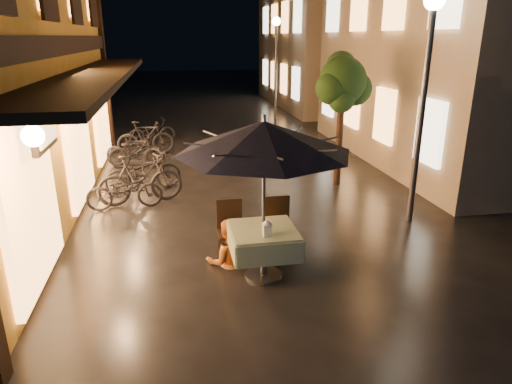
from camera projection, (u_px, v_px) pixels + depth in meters
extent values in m
plane|color=black|center=(287.00, 286.00, 6.67)|extent=(90.00, 90.00, 0.00)
cube|color=black|center=(64.00, 45.00, 8.72)|extent=(0.12, 11.00, 0.35)
cube|color=black|center=(98.00, 74.00, 9.00)|extent=(1.20, 10.50, 0.12)
cube|color=#FA9F50|center=(30.00, 199.00, 6.09)|extent=(0.10, 2.20, 2.40)
cube|color=#FA9F50|center=(78.00, 142.00, 9.34)|extent=(0.10, 2.20, 2.40)
cube|color=#FA9F50|center=(101.00, 115.00, 12.60)|extent=(0.10, 2.20, 2.40)
cube|color=tan|center=(489.00, 44.00, 12.96)|extent=(7.00, 9.00, 6.50)
cube|color=#FA9F50|center=(430.00, 132.00, 9.85)|extent=(0.10, 1.00, 1.40)
cube|color=#FA9F50|center=(384.00, 116.00, 11.89)|extent=(0.10, 1.00, 1.40)
cube|color=#FA9F50|center=(395.00, 0.00, 10.99)|extent=(0.10, 1.00, 1.40)
cube|color=#FA9F50|center=(352.00, 104.00, 13.94)|extent=(0.10, 1.00, 1.40)
cube|color=#FA9F50|center=(359.00, 5.00, 13.03)|extent=(0.10, 1.00, 1.40)
cube|color=#FA9F50|center=(329.00, 95.00, 15.99)|extent=(0.10, 1.00, 1.40)
cube|color=#FA9F50|center=(333.00, 10.00, 15.08)|extent=(0.10, 1.00, 1.40)
cube|color=tan|center=(344.00, 35.00, 23.58)|extent=(7.00, 10.00, 7.00)
cube|color=#FA9F50|center=(295.00, 83.00, 20.08)|extent=(0.10, 1.00, 1.40)
cube|color=#FA9F50|center=(297.00, 15.00, 19.17)|extent=(0.10, 1.00, 1.40)
cube|color=#FA9F50|center=(284.00, 79.00, 22.12)|extent=(0.10, 1.00, 1.40)
cube|color=#FA9F50|center=(285.00, 17.00, 21.22)|extent=(0.10, 1.00, 1.40)
cube|color=#FA9F50|center=(274.00, 75.00, 24.17)|extent=(0.10, 1.00, 1.40)
cube|color=#FA9F50|center=(274.00, 19.00, 23.26)|extent=(0.10, 1.00, 1.40)
cube|color=#FA9F50|center=(265.00, 72.00, 26.22)|extent=(0.10, 1.00, 1.40)
cube|color=#FA9F50|center=(266.00, 20.00, 25.31)|extent=(0.10, 1.00, 1.40)
cylinder|color=black|center=(339.00, 140.00, 10.92)|extent=(0.16, 0.16, 2.20)
sphere|color=black|center=(343.00, 81.00, 10.46)|extent=(1.10, 1.10, 1.10)
sphere|color=black|center=(355.00, 89.00, 10.68)|extent=(0.80, 0.80, 0.80)
sphere|color=black|center=(332.00, 88.00, 10.32)|extent=(0.76, 0.76, 0.76)
sphere|color=black|center=(341.00, 66.00, 10.65)|extent=(0.70, 0.70, 0.70)
sphere|color=black|center=(341.00, 100.00, 10.34)|extent=(0.60, 0.60, 0.60)
cylinder|color=#59595E|center=(421.00, 120.00, 8.40)|extent=(0.12, 0.12, 4.00)
sphere|color=beige|center=(435.00, 0.00, 7.74)|extent=(0.36, 0.36, 0.36)
cylinder|color=#59595E|center=(276.00, 72.00, 19.57)|extent=(0.12, 0.12, 4.00)
sphere|color=beige|center=(276.00, 21.00, 18.90)|extent=(0.36, 0.36, 0.36)
cylinder|color=#59595E|center=(263.00, 254.00, 6.84)|extent=(0.10, 0.10, 0.72)
cylinder|color=#59595E|center=(263.00, 274.00, 6.95)|extent=(0.56, 0.56, 0.04)
cube|color=#356234|center=(263.00, 231.00, 6.72)|extent=(0.95, 0.95, 0.06)
cube|color=#356234|center=(294.00, 238.00, 6.85)|extent=(0.04, 0.95, 0.33)
cube|color=#356234|center=(232.00, 243.00, 6.69)|extent=(0.04, 0.95, 0.33)
cube|color=#356234|center=(257.00, 228.00, 7.21)|extent=(0.95, 0.04, 0.33)
cube|color=#356234|center=(270.00, 255.00, 6.33)|extent=(0.95, 0.04, 0.33)
cylinder|color=#59595E|center=(264.00, 205.00, 6.59)|extent=(0.05, 0.05, 2.30)
cone|color=black|center=(264.00, 137.00, 6.26)|extent=(2.51, 2.51, 0.45)
cylinder|color=#59595E|center=(264.00, 119.00, 6.18)|extent=(0.06, 0.06, 0.12)
cube|color=black|center=(231.00, 233.00, 7.35)|extent=(0.42, 0.42, 0.05)
cube|color=black|center=(229.00, 215.00, 7.44)|extent=(0.42, 0.04, 0.55)
cylinder|color=black|center=(222.00, 252.00, 7.23)|extent=(0.04, 0.04, 0.43)
cylinder|color=black|center=(244.00, 251.00, 7.29)|extent=(0.04, 0.04, 0.43)
cylinder|color=black|center=(219.00, 243.00, 7.56)|extent=(0.04, 0.04, 0.43)
cylinder|color=black|center=(241.00, 241.00, 7.62)|extent=(0.04, 0.04, 0.43)
cube|color=black|center=(279.00, 230.00, 7.49)|extent=(0.42, 0.42, 0.05)
cube|color=black|center=(277.00, 212.00, 7.58)|extent=(0.42, 0.04, 0.55)
cylinder|color=black|center=(271.00, 248.00, 7.36)|extent=(0.04, 0.04, 0.43)
cylinder|color=black|center=(292.00, 247.00, 7.43)|extent=(0.04, 0.04, 0.43)
cylinder|color=black|center=(266.00, 239.00, 7.70)|extent=(0.04, 0.04, 0.43)
cylinder|color=black|center=(287.00, 238.00, 7.76)|extent=(0.04, 0.04, 0.43)
cube|color=white|center=(267.00, 230.00, 6.44)|extent=(0.11, 0.11, 0.18)
cube|color=#FFD88C|center=(267.00, 231.00, 6.44)|extent=(0.07, 0.07, 0.12)
cone|color=white|center=(267.00, 222.00, 6.40)|extent=(0.16, 0.16, 0.07)
imported|color=orange|center=(227.00, 221.00, 7.13)|extent=(0.72, 0.57, 1.45)
imported|color=gold|center=(280.00, 218.00, 7.31)|extent=(1.03, 0.79, 1.40)
imported|color=black|center=(124.00, 190.00, 9.54)|extent=(1.61, 0.70, 0.82)
imported|color=#222227|center=(140.00, 179.00, 9.81)|extent=(1.90, 0.89, 1.10)
imported|color=black|center=(143.00, 172.00, 10.62)|extent=(1.89, 1.11, 0.94)
imported|color=black|center=(136.00, 152.00, 12.55)|extent=(1.53, 0.47, 0.91)
imported|color=#222128|center=(135.00, 151.00, 12.58)|extent=(1.82, 1.20, 0.91)
imported|color=black|center=(145.00, 138.00, 13.98)|extent=(1.73, 0.54, 1.03)
imported|color=black|center=(152.00, 131.00, 15.46)|extent=(1.65, 0.88, 0.82)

